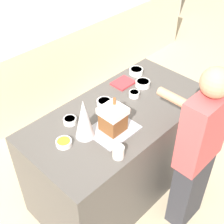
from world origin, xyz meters
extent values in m
plane|color=#C6B28E|center=(0.00, 0.00, 0.00)|extent=(12.00, 12.00, 0.00)
cube|color=beige|center=(0.00, 1.73, 0.48)|extent=(6.00, 0.60, 0.96)
cube|color=#514C47|center=(0.00, 0.00, 0.48)|extent=(1.67, 0.84, 0.95)
cube|color=#B2B2BC|center=(-0.20, -0.11, 0.96)|extent=(0.36, 0.30, 0.01)
cube|color=brown|center=(-0.20, -0.11, 1.04)|extent=(0.16, 0.16, 0.16)
cube|color=white|center=(-0.20, -0.11, 1.14)|extent=(0.18, 0.18, 0.05)
cylinder|color=brown|center=(-0.15, -0.08, 1.20)|extent=(0.02, 0.02, 0.06)
cone|color=silver|center=(-0.39, 0.00, 1.12)|extent=(0.15, 0.15, 0.34)
cylinder|color=white|center=(-0.02, 0.17, 0.97)|extent=(0.13, 0.13, 0.04)
cylinder|color=pink|center=(-0.02, 0.17, 0.99)|extent=(0.11, 0.11, 0.01)
cylinder|color=silver|center=(0.25, 0.06, 0.98)|extent=(0.09, 0.09, 0.05)
cylinder|color=green|center=(0.25, 0.06, 1.00)|extent=(0.08, 0.08, 0.01)
cylinder|color=silver|center=(0.42, 0.11, 0.98)|extent=(0.14, 0.14, 0.05)
cylinder|color=pink|center=(0.42, 0.11, 1.00)|extent=(0.11, 0.11, 0.01)
cylinder|color=silver|center=(-0.56, 0.04, 0.97)|extent=(0.12, 0.12, 0.04)
cylinder|color=orange|center=(-0.56, 0.04, 0.99)|extent=(0.10, 0.10, 0.01)
cylinder|color=white|center=(-0.38, 0.20, 0.98)|extent=(0.11, 0.11, 0.05)
cylinder|color=red|center=(-0.38, 0.20, 0.99)|extent=(0.09, 0.09, 0.01)
cylinder|color=white|center=(0.54, 0.29, 0.98)|extent=(0.14, 0.14, 0.05)
cylinder|color=brown|center=(0.54, 0.29, 1.00)|extent=(0.11, 0.11, 0.01)
cube|color=#B23338|center=(0.32, 0.26, 0.96)|extent=(0.20, 0.16, 0.02)
cylinder|color=white|center=(-0.37, -0.33, 1.00)|extent=(0.08, 0.08, 0.10)
cube|color=#333338|center=(0.17, -0.67, 0.39)|extent=(0.32, 0.18, 0.77)
cube|color=#CC4C4C|center=(0.17, -0.67, 1.08)|extent=(0.42, 0.19, 0.61)
sphere|color=tan|center=(0.17, -0.67, 1.49)|extent=(0.21, 0.21, 0.21)
cylinder|color=tan|center=(0.17, -0.46, 1.21)|extent=(0.07, 0.42, 0.07)
camera|label=1|loc=(-1.48, -1.34, 2.61)|focal=50.00mm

